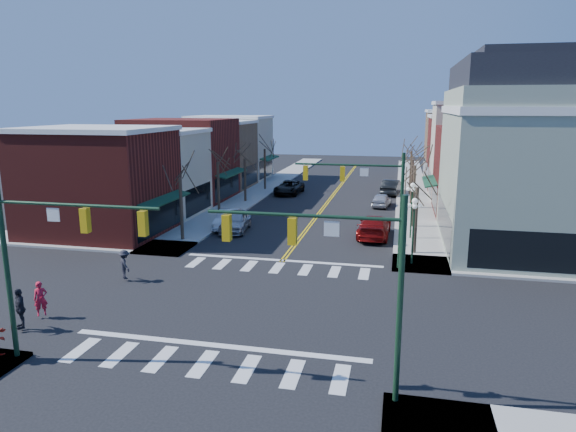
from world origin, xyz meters
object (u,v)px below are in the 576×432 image
Objects in this scene: car_left_near at (235,221)px; pedestrian_dark_a at (20,308)px; car_left_far at (289,187)px; pedestrian_red_a at (41,299)px; lamppost_midblock at (412,201)px; lamppost_corner at (414,220)px; car_right_far at (392,187)px; pedestrian_dark_b at (125,264)px; car_right_near at (374,227)px; victorian_corner at (540,154)px; car_left_mid at (228,219)px; car_right_mid at (382,200)px.

car_left_near is 20.24m from pedestrian_dark_a.
car_left_far is at bearing 133.82° from pedestrian_dark_a.
car_left_far is at bearing 42.32° from pedestrian_red_a.
lamppost_midblock reaches higher than car_left_near.
lamppost_midblock is (0.00, 6.50, 0.00)m from lamppost_corner.
car_right_far is 3.12× the size of pedestrian_red_a.
pedestrian_dark_b is at bearing -106.72° from car_left_near.
car_right_near is at bearing 11.00° from pedestrian_red_a.
car_right_far is at bearing 116.11° from victorian_corner.
pedestrian_dark_a is (-4.05, -37.98, 0.30)m from car_left_far.
lamppost_midblock reaches higher than pedestrian_dark_a.
victorian_corner is 23.66m from car_left_mid.
lamppost_corner is (-8.30, -6.00, -3.70)m from victorian_corner.
victorian_corner is at bearing -8.15° from car_left_mid.
car_left_far is 36.80m from pedestrian_red_a.
pedestrian_dark_b is (-16.16, -13.01, -1.97)m from lamppost_midblock.
victorian_corner is 32.68m from pedestrian_dark_a.
car_right_mid is (-2.63, 19.15, -2.28)m from lamppost_corner.
car_left_mid is at bearing 40.70° from pedestrian_red_a.
pedestrian_dark_b is at bearing -101.82° from car_left_mid.
car_left_far is 20.57m from car_right_near.
pedestrian_dark_b reaches higher than car_right_far.
car_left_mid is 2.73× the size of pedestrian_dark_b.
pedestrian_dark_a reaches higher than pedestrian_dark_b.
car_right_mid is 29.02m from pedestrian_dark_b.
car_left_mid is 16.94m from car_right_mid.
car_left_near reaches higher than car_right_mid.
car_right_far is at bearing 95.12° from lamppost_midblock.
lamppost_corner is 17.53m from pedestrian_dark_b.
lamppost_corner is 2.35× the size of pedestrian_dark_a.
car_right_near is 1.44× the size of car_right_mid.
victorian_corner is 31.91m from pedestrian_red_a.
car_right_near is (10.49, -17.69, 0.07)m from car_left_far.
lamppost_midblock is 1.09× the size of car_right_mid.
lamppost_corner and lamppost_midblock have the same top height.
lamppost_midblock is at bearing -50.85° from car_left_far.
pedestrian_dark_b is at bearing -92.72° from car_left_far.
car_left_mid is at bearing 177.41° from lamppost_midblock.
victorian_corner reaches higher than car_left_far.
car_left_near is 18.06m from car_left_far.
car_left_mid is 19.52m from pedestrian_red_a.
car_right_near reaches higher than car_left_far.
car_left_far is 11.62m from car_right_far.
car_left_mid is at bearing 132.56° from pedestrian_dark_a.
lamppost_midblock is at bearing 176.55° from victorian_corner.
car_right_near is at bearing -4.05° from car_left_near.
car_right_far is at bearing 93.87° from lamppost_corner.
car_right_near is at bearing 175.60° from lamppost_midblock.
pedestrian_dark_b is at bearing -158.05° from lamppost_corner.
lamppost_midblock is 25.54m from pedestrian_red_a.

